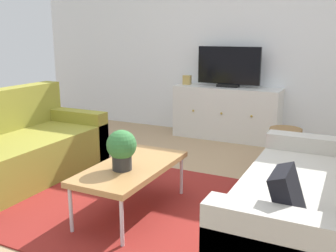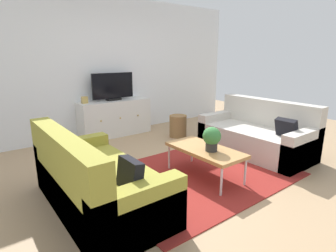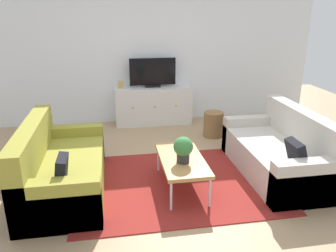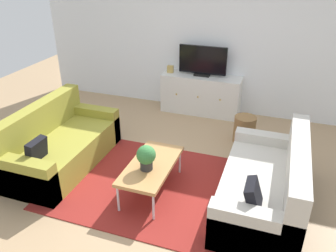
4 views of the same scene
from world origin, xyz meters
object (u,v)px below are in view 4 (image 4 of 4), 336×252
object	(u,v)px
flat_screen_tv	(203,61)
mantel_clock	(170,69)
coffee_table	(151,166)
tv_console	(201,94)
couch_right_side	(269,188)
potted_plant	(146,157)
couch_left_side	(57,146)
wicker_basket	(244,129)

from	to	relation	value
flat_screen_tv	mantel_clock	distance (m)	0.63
coffee_table	tv_console	world-z (taller)	tv_console
couch_right_side	flat_screen_tv	size ratio (longest dim) A/B	2.06
potted_plant	flat_screen_tv	world-z (taller)	flat_screen_tv
tv_console	flat_screen_tv	size ratio (longest dim) A/B	1.67
coffee_table	mantel_clock	xyz separation A→B (m)	(-0.62, 2.53, 0.41)
couch_left_side	flat_screen_tv	world-z (taller)	flat_screen_tv
couch_right_side	mantel_clock	xyz separation A→B (m)	(-2.02, 2.37, 0.50)
couch_right_side	potted_plant	distance (m)	1.46
couch_left_side	mantel_clock	bearing A→B (deg)	70.06
potted_plant	wicker_basket	world-z (taller)	potted_plant
couch_left_side	wicker_basket	bearing A→B (deg)	32.12
couch_right_side	coffee_table	world-z (taller)	couch_right_side
mantel_clock	wicker_basket	xyz separation A→B (m)	(1.53, -0.87, -0.56)
couch_right_side	flat_screen_tv	distance (m)	2.87
potted_plant	mantel_clock	distance (m)	2.73
flat_screen_tv	wicker_basket	distance (m)	1.50
coffee_table	tv_console	xyz separation A→B (m)	(-0.02, 2.53, -0.02)
coffee_table	potted_plant	bearing A→B (deg)	-94.73
coffee_table	wicker_basket	bearing A→B (deg)	61.18
tv_console	potted_plant	bearing A→B (deg)	-89.74
couch_left_side	tv_console	distance (m)	2.79
couch_left_side	tv_console	xyz separation A→B (m)	(1.46, 2.37, 0.07)
potted_plant	mantel_clock	bearing A→B (deg)	102.98
mantel_clock	coffee_table	bearing A→B (deg)	-76.23
coffee_table	couch_left_side	bearing A→B (deg)	173.99
couch_left_side	mantel_clock	xyz separation A→B (m)	(0.86, 2.37, 0.50)
tv_console	couch_right_side	bearing A→B (deg)	-59.10
potted_plant	tv_console	size ratio (longest dim) A/B	0.22
couch_left_side	mantel_clock	size ratio (longest dim) A/B	13.63
flat_screen_tv	mantel_clock	world-z (taller)	flat_screen_tv
flat_screen_tv	wicker_basket	size ratio (longest dim) A/B	1.99
tv_console	coffee_table	bearing A→B (deg)	-89.50
couch_left_side	flat_screen_tv	distance (m)	2.89
wicker_basket	potted_plant	bearing A→B (deg)	-117.43
coffee_table	tv_console	size ratio (longest dim) A/B	0.73
couch_right_side	flat_screen_tv	world-z (taller)	flat_screen_tv
coffee_table	flat_screen_tv	xyz separation A→B (m)	(-0.02, 2.55, 0.61)
potted_plant	flat_screen_tv	bearing A→B (deg)	90.26
mantel_clock	wicker_basket	distance (m)	1.85
couch_right_side	coffee_table	bearing A→B (deg)	-173.64
couch_left_side	wicker_basket	size ratio (longest dim) A/B	4.10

